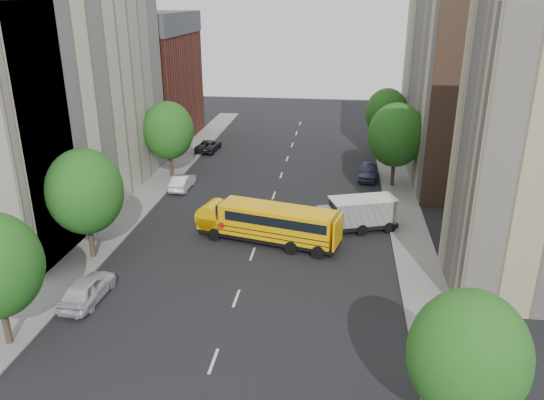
% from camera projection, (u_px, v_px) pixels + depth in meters
% --- Properties ---
extents(ground, '(120.00, 120.00, 0.00)m').
position_uv_depth(ground, '(257.00, 242.00, 39.64)').
color(ground, black).
rests_on(ground, ground).
extents(sidewalk_left, '(3.00, 80.00, 0.12)m').
position_uv_depth(sidewalk_left, '(134.00, 209.00, 45.64)').
color(sidewalk_left, slate).
rests_on(sidewalk_left, ground).
extents(sidewalk_right, '(3.00, 80.00, 0.12)m').
position_uv_depth(sidewalk_right, '(407.00, 223.00, 42.85)').
color(sidewalk_right, slate).
rests_on(sidewalk_right, ground).
extents(lane_markings, '(0.15, 64.00, 0.01)m').
position_uv_depth(lane_markings, '(274.00, 195.00, 48.89)').
color(lane_markings, silver).
rests_on(lane_markings, ground).
extents(building_left_cream, '(10.00, 26.00, 20.00)m').
position_uv_depth(building_left_cream, '(52.00, 89.00, 43.78)').
color(building_left_cream, beige).
rests_on(building_left_cream, ground).
extents(building_left_redbrick, '(10.00, 15.00, 13.00)m').
position_uv_depth(building_left_redbrick, '(148.00, 89.00, 65.39)').
color(building_left_redbrick, maroon).
rests_on(building_left_redbrick, ground).
extents(building_right_far, '(10.00, 22.00, 18.00)m').
position_uv_depth(building_right_far, '(466.00, 84.00, 52.72)').
color(building_right_far, '#C0B295').
rests_on(building_right_far, ground).
extents(building_right_sidewall, '(10.10, 0.30, 18.00)m').
position_uv_depth(building_right_sidewall, '(494.00, 105.00, 42.55)').
color(building_right_sidewall, brown).
rests_on(building_right_sidewall, ground).
extents(street_tree_1, '(5.12, 5.12, 7.90)m').
position_uv_depth(street_tree_1, '(85.00, 192.00, 35.49)').
color(street_tree_1, '#38281C').
rests_on(street_tree_1, ground).
extents(street_tree_2, '(4.99, 4.99, 7.71)m').
position_uv_depth(street_tree_2, '(168.00, 130.00, 52.19)').
color(street_tree_2, '#38281C').
rests_on(street_tree_2, ground).
extents(street_tree_3, '(4.61, 4.61, 7.11)m').
position_uv_depth(street_tree_3, '(468.00, 356.00, 20.05)').
color(street_tree_3, '#38281C').
rests_on(street_tree_3, ground).
extents(street_tree_4, '(5.25, 5.25, 8.10)m').
position_uv_depth(street_tree_4, '(396.00, 135.00, 49.43)').
color(street_tree_4, '#38281C').
rests_on(street_tree_4, ground).
extents(street_tree_5, '(4.86, 4.86, 7.51)m').
position_uv_depth(street_tree_5, '(387.00, 113.00, 60.67)').
color(street_tree_5, '#38281C').
rests_on(street_tree_5, ground).
extents(school_bus, '(10.85, 4.87, 2.99)m').
position_uv_depth(school_bus, '(267.00, 222.00, 39.03)').
color(school_bus, black).
rests_on(school_bus, ground).
extents(safari_truck, '(6.64, 4.11, 2.69)m').
position_uv_depth(safari_truck, '(357.00, 214.00, 41.09)').
color(safari_truck, black).
rests_on(safari_truck, ground).
extents(parked_car_0, '(2.02, 4.73, 1.59)m').
position_uv_depth(parked_car_0, '(87.00, 289.00, 31.75)').
color(parked_car_0, silver).
rests_on(parked_car_0, ground).
extents(parked_car_1, '(1.53, 4.24, 1.39)m').
position_uv_depth(parked_car_1, '(183.00, 182.00, 50.34)').
color(parked_car_1, white).
rests_on(parked_car_1, ground).
extents(parked_car_2, '(2.48, 4.91, 1.33)m').
position_uv_depth(parked_car_2, '(208.00, 145.00, 62.76)').
color(parked_car_2, black).
rests_on(parked_car_2, ground).
extents(parked_car_4, '(2.23, 4.67, 1.54)m').
position_uv_depth(parked_car_4, '(368.00, 171.00, 53.11)').
color(parked_car_4, '#383E62').
rests_on(parked_car_4, ground).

